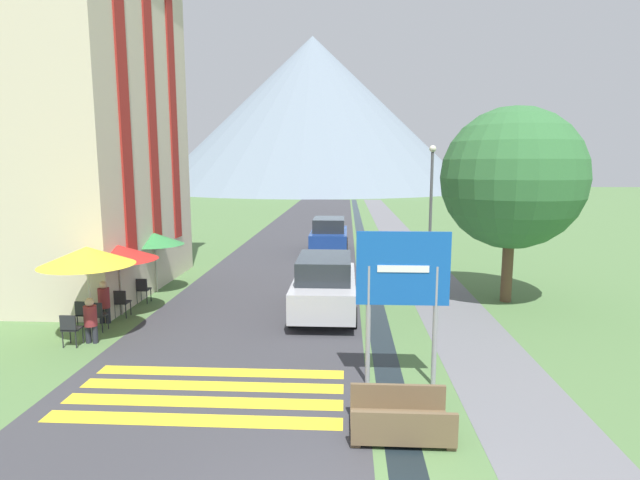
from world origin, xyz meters
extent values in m
plane|color=#517542|center=(0.00, 20.00, 0.00)|extent=(160.00, 160.00, 0.00)
cube|color=#38383D|center=(-2.50, 30.00, 0.00)|extent=(6.40, 60.00, 0.01)
cube|color=slate|center=(3.60, 30.00, 0.00)|extent=(2.20, 60.00, 0.01)
cube|color=black|center=(1.20, 30.00, 0.00)|extent=(0.60, 60.00, 0.00)
cube|color=yellow|center=(-2.50, 2.62, 0.01)|extent=(5.44, 0.44, 0.01)
cube|color=yellow|center=(-2.50, 3.32, 0.01)|extent=(5.44, 0.44, 0.01)
cube|color=yellow|center=(-2.50, 4.02, 0.01)|extent=(5.44, 0.44, 0.01)
cube|color=yellow|center=(-2.50, 4.72, 0.01)|extent=(5.44, 0.44, 0.01)
cone|color=slate|center=(-6.15, 88.94, 13.83)|extent=(58.36, 58.36, 27.65)
cube|color=beige|center=(-9.40, 12.00, 6.48)|extent=(5.53, 8.04, 12.96)
cube|color=maroon|center=(-6.61, 9.79, 6.48)|extent=(0.06, 0.70, 9.72)
cube|color=maroon|center=(-6.61, 12.00, 6.48)|extent=(0.06, 0.70, 9.72)
cube|color=maroon|center=(-6.61, 14.21, 6.48)|extent=(0.06, 0.70, 9.72)
cylinder|color=gray|center=(0.72, 4.34, 1.26)|extent=(0.10, 0.10, 2.52)
cylinder|color=gray|center=(2.09, 4.34, 1.26)|extent=(0.10, 0.10, 2.52)
cube|color=#1451AD|center=(1.40, 4.32, 2.47)|extent=(1.89, 0.05, 1.51)
cube|color=white|center=(1.40, 4.29, 2.47)|extent=(1.04, 0.02, 0.14)
cube|color=brown|center=(1.20, 2.38, 0.14)|extent=(1.70, 1.10, 0.12)
cube|color=brown|center=(1.20, 1.87, 0.43)|extent=(1.70, 0.08, 0.45)
cube|color=brown|center=(1.20, 2.89, 0.43)|extent=(1.70, 0.08, 0.45)
cube|color=brown|center=(0.43, 2.38, 0.04)|extent=(0.16, 0.99, 0.08)
cube|color=brown|center=(1.97, 2.38, 0.04)|extent=(0.16, 0.99, 0.08)
cube|color=#B2B2B7|center=(-0.40, 9.34, 0.72)|extent=(1.85, 4.52, 0.84)
cube|color=#23282D|center=(-0.40, 9.11, 1.48)|extent=(1.57, 2.49, 0.68)
cylinder|color=black|center=(-1.28, 10.74, 0.30)|extent=(0.18, 0.60, 0.60)
cylinder|color=black|center=(0.48, 10.74, 0.30)|extent=(0.18, 0.60, 0.60)
cylinder|color=black|center=(-1.28, 7.94, 0.30)|extent=(0.18, 0.60, 0.60)
cylinder|color=black|center=(0.48, 7.94, 0.30)|extent=(0.18, 0.60, 0.60)
cube|color=navy|center=(-0.65, 20.20, 0.72)|extent=(1.86, 4.23, 0.84)
cube|color=#23282D|center=(-0.65, 19.99, 1.48)|extent=(1.58, 2.33, 0.68)
cylinder|color=black|center=(-1.54, 21.51, 0.30)|extent=(0.18, 0.60, 0.60)
cylinder|color=black|center=(0.24, 21.51, 0.30)|extent=(0.18, 0.60, 0.60)
cylinder|color=black|center=(-1.54, 18.89, 0.30)|extent=(0.18, 0.60, 0.60)
cylinder|color=black|center=(0.24, 18.89, 0.30)|extent=(0.18, 0.60, 0.60)
cube|color=#232328|center=(-6.47, 8.60, 0.45)|extent=(0.40, 0.40, 0.04)
cube|color=#232328|center=(-6.47, 8.42, 0.65)|extent=(0.40, 0.04, 0.40)
cylinder|color=#232328|center=(-6.64, 8.77, 0.23)|extent=(0.03, 0.03, 0.45)
cylinder|color=#232328|center=(-6.30, 8.77, 0.23)|extent=(0.03, 0.03, 0.45)
cylinder|color=#232328|center=(-6.64, 8.43, 0.23)|extent=(0.03, 0.03, 0.45)
cylinder|color=#232328|center=(-6.30, 8.43, 0.23)|extent=(0.03, 0.03, 0.45)
cube|color=#232328|center=(-6.47, 10.17, 0.45)|extent=(0.40, 0.40, 0.04)
cube|color=#232328|center=(-6.47, 9.99, 0.65)|extent=(0.40, 0.04, 0.40)
cylinder|color=#232328|center=(-6.64, 10.34, 0.23)|extent=(0.03, 0.03, 0.45)
cylinder|color=#232328|center=(-6.30, 10.34, 0.23)|extent=(0.03, 0.03, 0.45)
cylinder|color=#232328|center=(-6.64, 10.00, 0.23)|extent=(0.03, 0.03, 0.45)
cylinder|color=#232328|center=(-6.30, 10.00, 0.23)|extent=(0.03, 0.03, 0.45)
cube|color=#232328|center=(-6.96, 7.40, 0.45)|extent=(0.40, 0.40, 0.04)
cube|color=#232328|center=(-6.96, 7.22, 0.65)|extent=(0.40, 0.04, 0.40)
cylinder|color=#232328|center=(-7.13, 7.57, 0.23)|extent=(0.03, 0.03, 0.45)
cylinder|color=#232328|center=(-6.79, 7.57, 0.23)|extent=(0.03, 0.03, 0.45)
cylinder|color=#232328|center=(-7.13, 7.23, 0.23)|extent=(0.03, 0.03, 0.45)
cylinder|color=#232328|center=(-6.79, 7.23, 0.23)|extent=(0.03, 0.03, 0.45)
cube|color=#232328|center=(-6.65, 6.15, 0.45)|extent=(0.40, 0.40, 0.04)
cube|color=#232328|center=(-6.65, 5.97, 0.65)|extent=(0.40, 0.04, 0.40)
cylinder|color=#232328|center=(-6.82, 6.32, 0.23)|extent=(0.03, 0.03, 0.45)
cylinder|color=#232328|center=(-6.48, 6.32, 0.23)|extent=(0.03, 0.03, 0.45)
cylinder|color=#232328|center=(-6.82, 5.98, 0.23)|extent=(0.03, 0.03, 0.45)
cylinder|color=#232328|center=(-6.48, 5.98, 0.23)|extent=(0.03, 0.03, 0.45)
cube|color=#232328|center=(-6.55, 7.29, 0.45)|extent=(0.40, 0.40, 0.04)
cube|color=#232328|center=(-6.55, 7.11, 0.65)|extent=(0.40, 0.04, 0.40)
cylinder|color=#232328|center=(-6.72, 7.46, 0.23)|extent=(0.03, 0.03, 0.45)
cylinder|color=#232328|center=(-6.38, 7.46, 0.23)|extent=(0.03, 0.03, 0.45)
cylinder|color=#232328|center=(-6.72, 7.12, 0.23)|extent=(0.03, 0.03, 0.45)
cylinder|color=#232328|center=(-6.38, 7.12, 0.23)|extent=(0.03, 0.03, 0.45)
cylinder|color=#B7B2A8|center=(-6.41, 6.64, 1.17)|extent=(0.06, 0.06, 2.33)
cone|color=yellow|center=(-6.41, 6.64, 2.23)|extent=(2.37, 2.37, 0.48)
cylinder|color=#B7B2A8|center=(-6.60, 8.82, 1.02)|extent=(0.06, 0.06, 2.04)
cone|color=red|center=(-6.60, 8.82, 1.94)|extent=(2.31, 2.31, 0.44)
cylinder|color=#B7B2A8|center=(-6.57, 11.60, 1.02)|extent=(0.06, 0.06, 2.04)
cone|color=#338442|center=(-6.57, 11.60, 1.94)|extent=(2.05, 2.05, 0.41)
cylinder|color=#282833|center=(-6.37, 6.36, 0.23)|extent=(0.14, 0.14, 0.46)
cylinder|color=#282833|center=(-6.19, 6.36, 0.23)|extent=(0.14, 0.14, 0.46)
cylinder|color=maroon|center=(-6.28, 6.36, 0.72)|extent=(0.32, 0.32, 0.53)
sphere|color=tan|center=(-6.28, 6.36, 1.09)|extent=(0.22, 0.22, 0.22)
cylinder|color=#282833|center=(-6.81, 7.97, 0.23)|extent=(0.14, 0.14, 0.46)
cylinder|color=#282833|center=(-6.63, 7.97, 0.23)|extent=(0.14, 0.14, 0.46)
cylinder|color=maroon|center=(-6.72, 7.97, 0.75)|extent=(0.32, 0.32, 0.58)
sphere|color=beige|center=(-6.72, 7.97, 1.14)|extent=(0.22, 0.22, 0.22)
cylinder|color=#515156|center=(3.74, 15.20, 2.54)|extent=(0.12, 0.12, 5.07)
sphere|color=silver|center=(3.74, 15.20, 5.19)|extent=(0.28, 0.28, 0.28)
cylinder|color=brown|center=(5.62, 10.97, 1.08)|extent=(0.36, 0.36, 2.16)
sphere|color=#336B38|center=(5.62, 10.97, 4.12)|extent=(4.60, 4.60, 4.60)
camera|label=1|loc=(0.25, -5.62, 4.55)|focal=28.00mm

